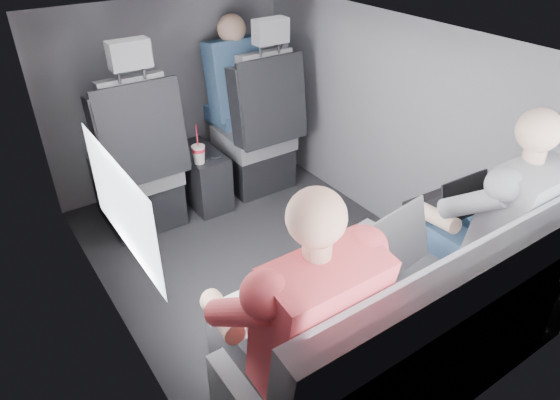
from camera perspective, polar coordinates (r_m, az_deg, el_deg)
floor at (r=3.05m, az=-1.05°, el=-7.35°), size 2.60×2.60×0.00m
ceiling at (r=2.43m, az=-1.38°, el=18.12°), size 2.60×2.60×0.00m
panel_left at (r=2.37m, az=-19.65°, el=-2.10°), size 0.02×2.60×1.35m
panel_right at (r=3.20m, az=12.50°, el=8.11°), size 0.02×2.60×1.35m
panel_front at (r=3.74m, az=-12.48°, el=11.58°), size 1.80×0.02×1.35m
panel_back at (r=1.92m, az=21.18°, el=-11.54°), size 1.80×0.02×1.35m
side_window at (r=2.01m, az=-17.71°, el=-0.59°), size 0.02×0.75×0.42m
seatbelt at (r=3.36m, az=-1.11°, el=12.30°), size 0.35×0.11×0.59m
front_seat_left at (r=3.31m, az=-15.82°, el=3.14°), size 0.52×0.58×1.26m
front_seat_right at (r=3.65m, az=-2.53°, el=7.11°), size 0.52×0.58×1.26m
center_console at (r=3.58m, az=-8.90°, el=2.63°), size 0.24×0.48×0.41m
rear_bench at (r=2.26m, az=14.46°, el=-15.15°), size 1.60×0.57×0.92m
soda_cup at (r=3.31m, az=-9.28°, el=5.26°), size 0.09×0.09×0.27m
laptop_white at (r=1.88m, az=-1.39°, el=-11.79°), size 0.30×0.28×0.22m
laptop_silver at (r=2.16m, az=10.68°, el=-5.42°), size 0.43×0.41×0.28m
laptop_black at (r=2.58m, az=18.67°, el=-0.24°), size 0.31×0.29×0.22m
passenger_rear_left at (r=1.80m, az=1.46°, el=-14.03°), size 0.51×0.63×1.23m
passenger_rear_right at (r=2.48m, az=22.66°, el=-2.58°), size 0.50×0.62×1.22m
passenger_front_right at (r=3.71m, az=-5.24°, el=13.26°), size 0.39×0.39×0.79m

